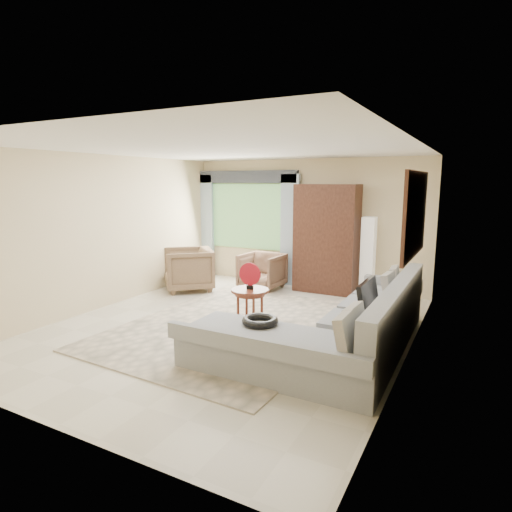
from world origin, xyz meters
The scene contains 17 objects.
ground centered at (0.00, 0.00, 0.00)m, with size 6.00×6.00×0.00m, color silver.
area_rug centered at (0.06, 0.08, 0.01)m, with size 3.00×4.00×0.02m, color beige.
sectional_sofa centered at (1.78, -0.18, 0.28)m, with size 2.30×3.46×0.90m.
tv_screen centered at (2.05, -0.10, 0.72)m, with size 0.06×0.74×0.48m, color black.
garden_hose centered at (1.00, -0.96, 0.55)m, with size 0.43×0.43×0.09m, color black.
coffee_table centered at (0.22, 0.22, 0.30)m, with size 0.56×0.56×0.56m.
red_disc centered at (0.22, 0.22, 0.79)m, with size 0.34×0.34×0.03m, color #A1101C.
armchair_left centered at (-1.90, 1.54, 0.42)m, with size 0.90×0.93×0.85m, color brown.
armchair_right centered at (-0.65, 2.31, 0.36)m, with size 0.78×0.80×0.73m, color brown.
potted_plant centered at (-2.43, 2.53, 0.29)m, with size 0.52×0.45×0.58m, color #999999.
armoire centered at (0.55, 2.72, 1.05)m, with size 1.20×0.55×2.10m, color black.
floor_lamp centered at (1.35, 2.78, 0.75)m, with size 0.24×0.24×1.50m, color silver.
window centered at (-1.35, 2.97, 1.40)m, with size 1.80×0.04×1.40m, color #669E59.
curtain_left centered at (-2.40, 2.88, 1.15)m, with size 0.40×0.08×2.30m, color #9EB7CC.
curtain_right centered at (-0.30, 2.88, 1.15)m, with size 0.40×0.08×2.30m, color #9EB7CC.
valance centered at (-1.35, 2.90, 2.25)m, with size 2.40×0.12×0.26m, color #1E232D.
wall_mirror centered at (2.46, 0.35, 1.75)m, with size 0.05×1.70×1.05m.
Camera 1 is at (3.20, -5.21, 2.15)m, focal length 30.00 mm.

